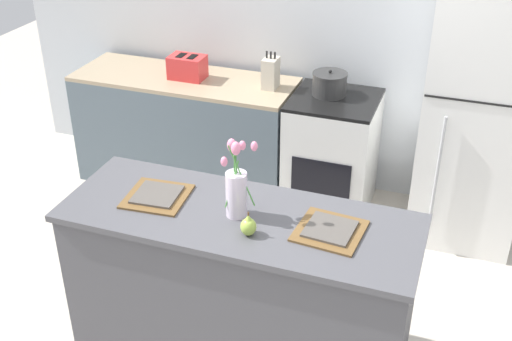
{
  "coord_description": "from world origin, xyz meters",
  "views": [
    {
      "loc": [
        0.97,
        -2.46,
        2.64
      ],
      "look_at": [
        0.0,
        0.25,
        1.01
      ],
      "focal_mm": 45.0,
      "sensor_mm": 36.0,
      "label": 1
    }
  ],
  "objects_px": {
    "stove_range": "(331,154)",
    "flower_vase": "(236,188)",
    "pear_figurine": "(248,226)",
    "toaster": "(187,67)",
    "plate_setting_right": "(330,230)",
    "knife_block": "(271,73)",
    "refrigerator": "(478,115)",
    "cooking_pot": "(330,84)",
    "plate_setting_left": "(157,196)"
  },
  "relations": [
    {
      "from": "flower_vase",
      "to": "cooking_pot",
      "type": "height_order",
      "value": "flower_vase"
    },
    {
      "from": "flower_vase",
      "to": "toaster",
      "type": "distance_m",
      "value": 1.9
    },
    {
      "from": "toaster",
      "to": "refrigerator",
      "type": "bearing_deg",
      "value": -0.01
    },
    {
      "from": "stove_range",
      "to": "plate_setting_left",
      "type": "relative_size",
      "value": 2.65
    },
    {
      "from": "flower_vase",
      "to": "toaster",
      "type": "bearing_deg",
      "value": 122.32
    },
    {
      "from": "refrigerator",
      "to": "plate_setting_left",
      "type": "height_order",
      "value": "refrigerator"
    },
    {
      "from": "cooking_pot",
      "to": "knife_block",
      "type": "bearing_deg",
      "value": -177.65
    },
    {
      "from": "refrigerator",
      "to": "pear_figurine",
      "type": "distance_m",
      "value": 1.98
    },
    {
      "from": "plate_setting_left",
      "to": "flower_vase",
      "type": "bearing_deg",
      "value": -1.64
    },
    {
      "from": "stove_range",
      "to": "refrigerator",
      "type": "distance_m",
      "value": 1.06
    },
    {
      "from": "plate_setting_left",
      "to": "toaster",
      "type": "bearing_deg",
      "value": 109.65
    },
    {
      "from": "plate_setting_right",
      "to": "plate_setting_left",
      "type": "bearing_deg",
      "value": 180.0
    },
    {
      "from": "flower_vase",
      "to": "plate_setting_right",
      "type": "height_order",
      "value": "flower_vase"
    },
    {
      "from": "plate_setting_right",
      "to": "cooking_pot",
      "type": "xyz_separation_m",
      "value": [
        -0.41,
        1.63,
        0.07
      ]
    },
    {
      "from": "flower_vase",
      "to": "toaster",
      "type": "height_order",
      "value": "flower_vase"
    },
    {
      "from": "refrigerator",
      "to": "plate_setting_left",
      "type": "distance_m",
      "value": 2.19
    },
    {
      "from": "stove_range",
      "to": "knife_block",
      "type": "relative_size",
      "value": 3.26
    },
    {
      "from": "plate_setting_left",
      "to": "toaster",
      "type": "height_order",
      "value": "toaster"
    },
    {
      "from": "flower_vase",
      "to": "pear_figurine",
      "type": "xyz_separation_m",
      "value": [
        0.11,
        -0.14,
        -0.11
      ]
    },
    {
      "from": "toaster",
      "to": "knife_block",
      "type": "distance_m",
      "value": 0.64
    },
    {
      "from": "refrigerator",
      "to": "cooking_pot",
      "type": "relative_size",
      "value": 7.37
    },
    {
      "from": "pear_figurine",
      "to": "refrigerator",
      "type": "bearing_deg",
      "value": 61.36
    },
    {
      "from": "pear_figurine",
      "to": "toaster",
      "type": "xyz_separation_m",
      "value": [
        -1.12,
        1.74,
        0.03
      ]
    },
    {
      "from": "knife_block",
      "to": "cooking_pot",
      "type": "bearing_deg",
      "value": 2.35
    },
    {
      "from": "stove_range",
      "to": "plate_setting_right",
      "type": "distance_m",
      "value": 1.69
    },
    {
      "from": "flower_vase",
      "to": "pear_figurine",
      "type": "bearing_deg",
      "value": -50.68
    },
    {
      "from": "plate_setting_right",
      "to": "toaster",
      "type": "bearing_deg",
      "value": 133.0
    },
    {
      "from": "toaster",
      "to": "knife_block",
      "type": "relative_size",
      "value": 1.04
    },
    {
      "from": "flower_vase",
      "to": "cooking_pot",
      "type": "bearing_deg",
      "value": 88.11
    },
    {
      "from": "pear_figurine",
      "to": "cooking_pot",
      "type": "bearing_deg",
      "value": 91.86
    },
    {
      "from": "flower_vase",
      "to": "plate_setting_left",
      "type": "bearing_deg",
      "value": 178.36
    },
    {
      "from": "stove_range",
      "to": "flower_vase",
      "type": "distance_m",
      "value": 1.71
    },
    {
      "from": "plate_setting_right",
      "to": "knife_block",
      "type": "height_order",
      "value": "knife_block"
    },
    {
      "from": "refrigerator",
      "to": "cooking_pot",
      "type": "bearing_deg",
      "value": 177.36
    },
    {
      "from": "stove_range",
      "to": "toaster",
      "type": "relative_size",
      "value": 3.15
    },
    {
      "from": "refrigerator",
      "to": "stove_range",
      "type": "bearing_deg",
      "value": -179.96
    },
    {
      "from": "stove_range",
      "to": "knife_block",
      "type": "distance_m",
      "value": 0.73
    },
    {
      "from": "plate_setting_left",
      "to": "plate_setting_right",
      "type": "relative_size",
      "value": 1.0
    },
    {
      "from": "pear_figurine",
      "to": "plate_setting_right",
      "type": "relative_size",
      "value": 0.38
    },
    {
      "from": "plate_setting_right",
      "to": "pear_figurine",
      "type": "bearing_deg",
      "value": -157.19
    },
    {
      "from": "cooking_pot",
      "to": "stove_range",
      "type": "bearing_deg",
      "value": -39.72
    },
    {
      "from": "plate_setting_right",
      "to": "cooking_pot",
      "type": "distance_m",
      "value": 1.69
    },
    {
      "from": "toaster",
      "to": "knife_block",
      "type": "height_order",
      "value": "knife_block"
    },
    {
      "from": "stove_range",
      "to": "pear_figurine",
      "type": "distance_m",
      "value": 1.81
    },
    {
      "from": "refrigerator",
      "to": "cooking_pot",
      "type": "height_order",
      "value": "refrigerator"
    },
    {
      "from": "plate_setting_right",
      "to": "knife_block",
      "type": "relative_size",
      "value": 1.23
    },
    {
      "from": "pear_figurine",
      "to": "toaster",
      "type": "distance_m",
      "value": 2.07
    },
    {
      "from": "flower_vase",
      "to": "refrigerator",
      "type": "bearing_deg",
      "value": 56.46
    },
    {
      "from": "cooking_pot",
      "to": "knife_block",
      "type": "xyz_separation_m",
      "value": [
        -0.43,
        -0.02,
        0.03
      ]
    },
    {
      "from": "stove_range",
      "to": "refrigerator",
      "type": "height_order",
      "value": "refrigerator"
    }
  ]
}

